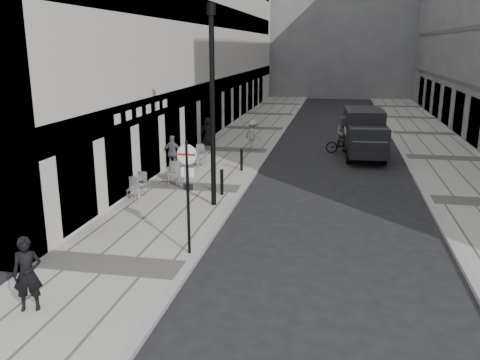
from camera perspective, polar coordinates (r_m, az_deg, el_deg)
The scene contains 16 objects.
ground at distance 10.81m, azimuth -10.60°, elevation -16.47°, with size 120.00×120.00×0.00m, color black.
sidewalk at distance 27.67m, azimuth -0.86°, elevation 3.33°, with size 4.00×60.00×0.12m, color gray.
far_sidewalk at distance 27.63m, azimuth 22.08°, elevation 2.22°, with size 4.00×60.00×0.12m, color gray.
walking_man at distance 11.71m, azimuth -22.75°, elevation -9.71°, with size 0.59×0.39×1.63m, color black.
sign_post at distance 13.36m, azimuth -5.90°, elevation -0.28°, with size 0.53×0.11×3.09m.
lamppost at distance 17.29m, azimuth -3.12°, elevation 9.26°, with size 0.31×0.31×6.79m.
bollard_near at distance 22.85m, azimuth 0.17°, elevation 2.23°, with size 0.12×0.12×0.93m, color black.
bollard_far at distance 19.12m, azimuth -2.05°, elevation -0.32°, with size 0.12×0.12×0.92m, color black.
panel_van at distance 26.96m, azimuth 13.77°, elevation 5.37°, with size 2.17×5.17×2.39m.
cyclist at distance 27.67m, azimuth 11.55°, elevation 4.54°, with size 1.89×0.82×1.98m.
pedestrian_a at distance 22.89m, azimuth -7.55°, elevation 2.99°, with size 0.95×0.39×1.62m, color #59585D.
pedestrian_b at distance 27.60m, azimuth 1.42°, elevation 5.12°, with size 1.04×0.60×1.60m, color #A19D95.
pedestrian_c at distance 28.75m, azimuth -3.63°, elevation 5.46°, with size 0.77×0.50×1.58m, color black.
cafe_table_near at distance 21.22m, azimuth -6.93°, elevation 1.14°, with size 0.72×1.63×0.93m.
cafe_table_mid at distance 19.27m, azimuth -11.33°, elevation -0.57°, with size 0.66×1.49×0.85m.
cafe_table_far at distance 23.90m, azimuth -4.75°, elevation 2.74°, with size 0.72×1.62×0.92m.
Camera 1 is at (3.61, -8.53, 5.57)m, focal length 38.00 mm.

